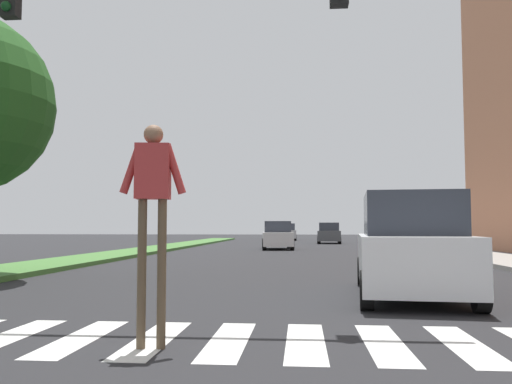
{
  "coord_description": "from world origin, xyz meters",
  "views": [
    {
      "loc": [
        0.86,
        2.68,
        1.33
      ],
      "look_at": [
        -0.23,
        15.38,
        2.19
      ],
      "focal_mm": 37.02,
      "sensor_mm": 36.0,
      "label": 1
    }
  ],
  "objects_px": {
    "sedan_far_horizon": "(287,233)",
    "traffic_light_gantry": "(10,36)",
    "sedan_distant": "(329,234)",
    "pedestrian_performer": "(153,198)",
    "suv_crossing": "(410,248)",
    "sedan_midblock": "(277,236)"
  },
  "relations": [
    {
      "from": "sedan_far_horizon",
      "to": "traffic_light_gantry",
      "type": "bearing_deg",
      "value": -93.94
    },
    {
      "from": "sedan_distant",
      "to": "pedestrian_performer",
      "type": "bearing_deg",
      "value": -95.88
    },
    {
      "from": "pedestrian_performer",
      "to": "traffic_light_gantry",
      "type": "bearing_deg",
      "value": 144.57
    },
    {
      "from": "traffic_light_gantry",
      "to": "pedestrian_performer",
      "type": "distance_m",
      "value": 4.57
    },
    {
      "from": "traffic_light_gantry",
      "to": "suv_crossing",
      "type": "relative_size",
      "value": 2.02
    },
    {
      "from": "sedan_midblock",
      "to": "sedan_far_horizon",
      "type": "xyz_separation_m",
      "value": [
        -0.03,
        21.61,
        0.01
      ]
    },
    {
      "from": "pedestrian_performer",
      "to": "suv_crossing",
      "type": "bearing_deg",
      "value": 51.21
    },
    {
      "from": "suv_crossing",
      "to": "sedan_midblock",
      "type": "relative_size",
      "value": 1.06
    },
    {
      "from": "traffic_light_gantry",
      "to": "sedan_midblock",
      "type": "relative_size",
      "value": 2.16
    },
    {
      "from": "sedan_distant",
      "to": "suv_crossing",
      "type": "bearing_deg",
      "value": -90.39
    },
    {
      "from": "pedestrian_performer",
      "to": "sedan_far_horizon",
      "type": "distance_m",
      "value": 48.04
    },
    {
      "from": "traffic_light_gantry",
      "to": "sedan_midblock",
      "type": "xyz_separation_m",
      "value": [
        3.19,
        24.3,
        -3.6
      ]
    },
    {
      "from": "pedestrian_performer",
      "to": "sedan_distant",
      "type": "bearing_deg",
      "value": 84.12
    },
    {
      "from": "sedan_far_horizon",
      "to": "suv_crossing",
      "type": "bearing_deg",
      "value": -85.3
    },
    {
      "from": "pedestrian_performer",
      "to": "sedan_far_horizon",
      "type": "relative_size",
      "value": 0.57
    },
    {
      "from": "sedan_midblock",
      "to": "traffic_light_gantry",
      "type": "bearing_deg",
      "value": -97.47
    },
    {
      "from": "pedestrian_performer",
      "to": "suv_crossing",
      "type": "distance_m",
      "value": 6.02
    },
    {
      "from": "pedestrian_performer",
      "to": "suv_crossing",
      "type": "relative_size",
      "value": 0.52
    },
    {
      "from": "suv_crossing",
      "to": "sedan_distant",
      "type": "height_order",
      "value": "suv_crossing"
    },
    {
      "from": "traffic_light_gantry",
      "to": "pedestrian_performer",
      "type": "height_order",
      "value": "traffic_light_gantry"
    },
    {
      "from": "traffic_light_gantry",
      "to": "suv_crossing",
      "type": "xyz_separation_m",
      "value": [
        6.73,
        2.53,
        -3.46
      ]
    },
    {
      "from": "pedestrian_performer",
      "to": "sedan_far_horizon",
      "type": "height_order",
      "value": "pedestrian_performer"
    }
  ]
}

